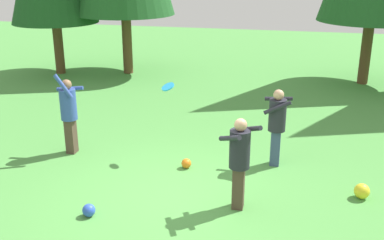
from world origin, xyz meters
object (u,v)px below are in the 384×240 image
person_catcher (277,121)px  person_bystander (239,156)px  frisbee (168,87)px  ball_blue (89,210)px  ball_yellow (362,191)px  person_thrower (69,110)px  ball_orange (186,163)px

person_catcher → person_bystander: (-0.50, -1.87, 0.01)m
frisbee → ball_blue: bearing=-102.7°
ball_yellow → person_catcher: bearing=145.5°
person_thrower → person_catcher: bearing=-4.6°
frisbee → ball_orange: (0.51, -0.55, -1.40)m
ball_blue → ball_yellow: bearing=20.3°
person_thrower → person_catcher: (4.28, 0.35, -0.03)m
person_catcher → ball_orange: person_catcher is taller
ball_blue → ball_orange: bearing=62.3°
ball_yellow → person_bystander: bearing=-159.0°
person_bystander → frisbee: 2.59m
person_thrower → ball_yellow: 5.94m
person_catcher → frisbee: (-2.21, -0.01, 0.57)m
ball_blue → person_catcher: bearing=43.7°
person_thrower → ball_orange: 2.73m
person_thrower → ball_orange: size_ratio=9.03×
ball_blue → ball_orange: ball_blue is taller
person_bystander → ball_yellow: size_ratio=5.83×
ball_yellow → ball_orange: (-3.26, 0.51, -0.04)m
person_thrower → person_catcher: 4.29m
ball_blue → ball_orange: size_ratio=1.07×
frisbee → ball_blue: frisbee is taller
frisbee → ball_blue: 3.08m
ball_yellow → person_thrower: bearing=172.9°
person_catcher → person_thrower: bearing=4.3°
person_thrower → person_catcher: person_thrower is taller
ball_blue → frisbee: bearing=77.3°
person_thrower → ball_blue: 2.89m
ball_yellow → ball_blue: bearing=-159.7°
person_thrower → ball_orange: (2.58, -0.22, -0.86)m
person_catcher → ball_orange: bearing=18.1°
person_thrower → frisbee: (2.07, 0.34, 0.54)m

